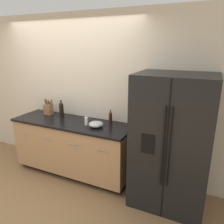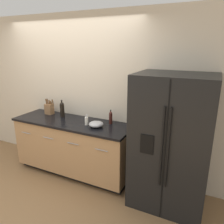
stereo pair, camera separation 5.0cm
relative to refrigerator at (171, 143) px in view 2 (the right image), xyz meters
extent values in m
plane|color=olive|center=(-1.77, -0.90, -0.89)|extent=(14.00, 14.00, 0.00)
cube|color=beige|center=(-1.77, 0.40, 0.41)|extent=(10.00, 0.05, 2.60)
cube|color=black|center=(-1.59, 0.09, -0.84)|extent=(1.92, 0.54, 0.09)
cube|color=tan|center=(-1.59, 0.05, -0.40)|extent=(1.96, 0.62, 0.80)
cube|color=black|center=(-1.59, 0.04, 0.02)|extent=(1.99, 0.64, 0.03)
cylinder|color=#99999E|center=(-2.30, -0.27, -0.18)|extent=(0.20, 0.01, 0.01)
cylinder|color=#99999E|center=(-1.83, -0.27, -0.18)|extent=(0.20, 0.01, 0.01)
cylinder|color=#99999E|center=(-1.36, -0.27, -0.18)|extent=(0.20, 0.01, 0.01)
cylinder|color=#99999E|center=(-0.88, -0.27, -0.18)|extent=(0.20, 0.01, 0.01)
cube|color=black|center=(0.00, 0.00, 0.00)|extent=(0.96, 0.72, 1.78)
cube|color=black|center=(0.00, -0.36, 0.00)|extent=(0.01, 0.01, 1.74)
cylinder|color=black|center=(-0.03, -0.38, 0.09)|extent=(0.02, 0.02, 0.98)
cylinder|color=black|center=(0.04, -0.38, 0.09)|extent=(0.02, 0.02, 0.98)
cube|color=black|center=(-0.22, -0.37, 0.09)|extent=(0.16, 0.01, 0.24)
cube|color=olive|center=(-2.18, 0.19, 0.13)|extent=(0.14, 0.11, 0.18)
cylinder|color=brown|center=(-2.22, 0.21, 0.26)|extent=(0.02, 0.04, 0.09)
cylinder|color=brown|center=(-2.22, 0.18, 0.26)|extent=(0.02, 0.04, 0.10)
cylinder|color=brown|center=(-2.18, 0.21, 0.25)|extent=(0.02, 0.03, 0.07)
cylinder|color=brown|center=(-2.18, 0.18, 0.25)|extent=(0.02, 0.03, 0.06)
cylinder|color=brown|center=(-2.14, 0.21, 0.24)|extent=(0.02, 0.03, 0.06)
cylinder|color=brown|center=(-2.14, 0.18, 0.26)|extent=(0.02, 0.03, 0.08)
cylinder|color=brown|center=(-2.11, 0.21, 0.26)|extent=(0.02, 0.04, 0.09)
cylinder|color=black|center=(-1.87, 0.17, 0.14)|extent=(0.08, 0.08, 0.21)
sphere|color=black|center=(-1.87, 0.17, 0.25)|extent=(0.07, 0.07, 0.07)
cylinder|color=black|center=(-1.87, 0.17, 0.27)|extent=(0.02, 0.02, 0.07)
cylinder|color=black|center=(-1.87, 0.17, 0.32)|extent=(0.03, 0.03, 0.02)
cylinder|color=silver|center=(-1.29, 0.01, 0.10)|extent=(0.05, 0.05, 0.13)
cylinder|color=#B2B2B5|center=(-1.29, 0.01, 0.18)|extent=(0.02, 0.02, 0.04)
cylinder|color=#B2B2B5|center=(-1.27, 0.01, 0.20)|extent=(0.03, 0.01, 0.01)
cylinder|color=#3D1914|center=(-0.98, 0.22, 0.11)|extent=(0.05, 0.05, 0.16)
sphere|color=#3D1914|center=(-0.98, 0.22, 0.20)|extent=(0.05, 0.05, 0.05)
cylinder|color=#3D1914|center=(-0.98, 0.22, 0.22)|extent=(0.02, 0.02, 0.05)
cylinder|color=black|center=(-0.98, 0.22, 0.25)|extent=(0.02, 0.02, 0.01)
ellipsoid|color=#A3A3A5|center=(-1.12, 0.00, 0.08)|extent=(0.22, 0.22, 0.08)
camera|label=1|loc=(0.40, -2.68, 1.21)|focal=35.00mm
camera|label=2|loc=(0.44, -2.65, 1.21)|focal=35.00mm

